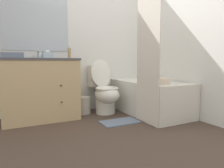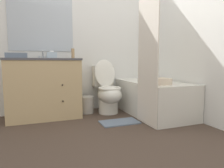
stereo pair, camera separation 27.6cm
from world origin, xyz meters
name	(u,v)px [view 1 (the left image)]	position (x,y,z in m)	size (l,w,h in m)	color
ground_plane	(131,141)	(0.00, 0.00, 0.00)	(14.00, 14.00, 0.00)	#47382D
wall_back	(82,38)	(-0.01, 1.59, 1.25)	(8.00, 0.06, 2.50)	silver
wall_right	(173,37)	(1.30, 0.79, 1.25)	(0.05, 2.57, 2.50)	silver
vanity_cabinet	(41,89)	(-0.75, 1.29, 0.46)	(1.05, 0.60, 0.89)	tan
sink_faucet	(38,56)	(-0.75, 1.48, 0.93)	(0.14, 0.12, 0.12)	silver
toilet	(105,92)	(0.24, 1.21, 0.35)	(0.38, 0.68, 0.88)	silver
bathtub	(149,97)	(0.89, 0.87, 0.27)	(0.73, 1.39, 0.53)	silver
shower_curtain	(148,49)	(0.51, 0.43, 1.01)	(0.01, 0.49, 2.01)	silver
wastebasket	(84,105)	(-0.09, 1.31, 0.14)	(0.22, 0.22, 0.28)	#B7B2A8
tissue_box	(48,55)	(-0.62, 1.37, 0.94)	(0.15, 0.14, 0.12)	silver
soap_dispenser	(69,53)	(-0.30, 1.35, 0.98)	(0.05, 0.05, 0.19)	tan
hand_towel_folded	(12,55)	(-1.10, 1.15, 0.93)	(0.27, 0.15, 0.07)	slate
bath_towel_folded	(158,81)	(0.73, 0.48, 0.57)	(0.27, 0.23, 0.09)	beige
bath_mat	(120,122)	(0.20, 0.62, 0.01)	(0.53, 0.30, 0.02)	slate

